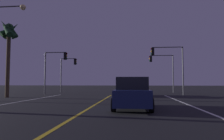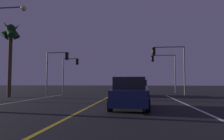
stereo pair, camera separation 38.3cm
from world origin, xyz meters
TOP-DOWN VIEW (x-y plane):
  - lane_center_divider at (0.00, 9.31)m, footprint 0.16×30.61m
  - car_lead_same_lane at (2.38, 12.82)m, footprint 2.02×4.30m
  - car_ahead_far at (2.96, 23.20)m, footprint 2.02×4.30m
  - traffic_light_near_right at (6.37, 25.11)m, footprint 3.65×0.36m
  - traffic_light_near_left at (-6.76, 25.11)m, footprint 2.81×0.36m
  - traffic_light_far_right at (6.49, 30.61)m, footprint 3.37×0.36m
  - traffic_light_far_left at (-6.94, 30.61)m, footprint 2.44×0.36m
  - street_lamp_left_mid at (-7.58, 16.16)m, footprint 2.55×0.44m
  - palm_tree_left_mid at (-9.57, 20.00)m, footprint 2.20×2.15m

SIDE VIEW (x-z plane):
  - lane_center_divider at x=0.00m, z-range 0.00..0.01m
  - car_lead_same_lane at x=2.38m, z-range -0.03..1.67m
  - car_ahead_far at x=2.96m, z-range -0.03..1.67m
  - traffic_light_far_left at x=-6.94m, z-range 1.20..6.21m
  - traffic_light_near_left at x=-6.76m, z-range 1.24..6.35m
  - traffic_light_far_right at x=6.49m, z-range 1.31..6.61m
  - traffic_light_near_right at x=6.37m, z-range 1.36..6.87m
  - street_lamp_left_mid at x=-7.58m, z-range 1.08..8.54m
  - palm_tree_left_mid at x=-9.57m, z-range 2.22..9.77m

